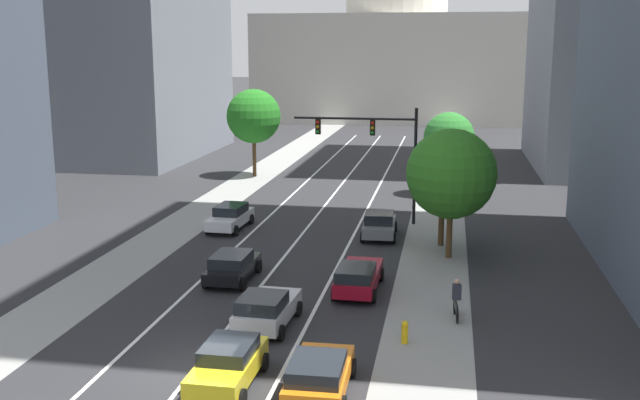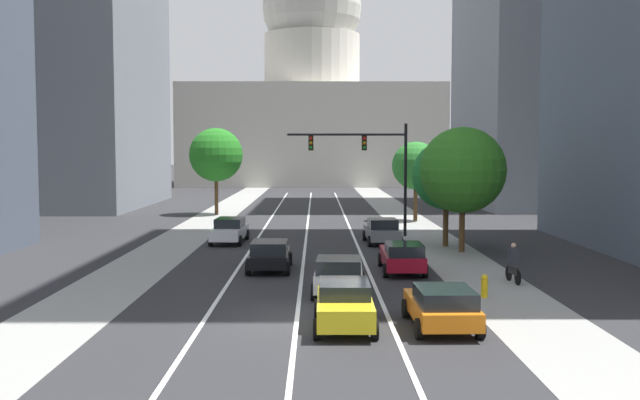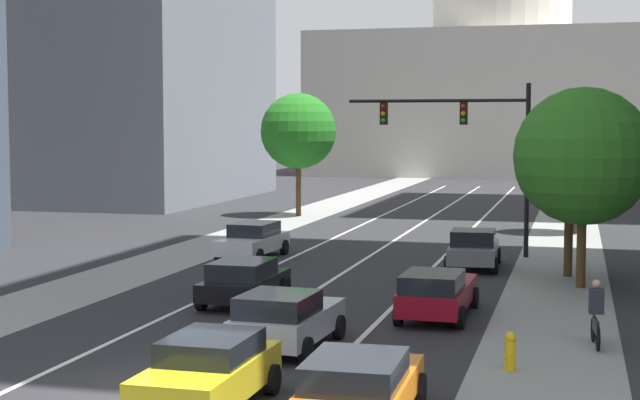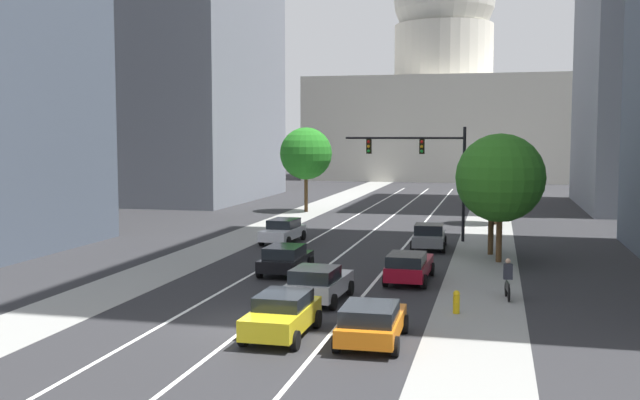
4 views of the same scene
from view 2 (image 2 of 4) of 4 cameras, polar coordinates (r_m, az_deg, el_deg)
The scene contains 21 objects.
ground_plane at distance 64.12m, azimuth -0.89°, elevation -1.06°, with size 400.00×400.00×0.00m, color #2B2B2D.
sidewalk_left at distance 59.75m, azimuth -8.58°, elevation -1.47°, with size 3.53×130.00×0.01m, color gray.
sidewalk_right at distance 59.58m, azimuth 6.72°, elevation -1.47°, with size 3.53×130.00×0.01m, color gray.
lane_stripe_left at distance 49.33m, azimuth -4.66°, elevation -2.59°, with size 0.16×90.00×0.01m, color white.
lane_stripe_center at distance 49.19m, azimuth -1.06°, elevation -2.60°, with size 0.16×90.00×0.01m, color white.
lane_stripe_right at distance 49.25m, azimuth 2.54°, elevation -2.59°, with size 0.16×90.00×0.01m, color white.
capitol_building at distance 117.27m, azimuth -0.64°, elevation 7.66°, with size 40.50×22.18×37.42m.
car_black at distance 34.11m, azimuth -4.00°, elevation -4.32°, with size 2.02×4.20×1.40m.
car_white at distance 44.31m, azimuth -7.16°, elevation -2.36°, with size 2.10×4.62×1.50m.
car_orange at distance 23.39m, azimuth 9.62°, elevation -8.26°, with size 2.12×4.15×1.39m.
car_crimson at distance 33.59m, azimuth 6.52°, elevation -4.44°, with size 2.02×4.74×1.46m.
car_gray at distance 43.69m, azimuth 4.94°, elevation -2.44°, with size 2.16×4.24×1.53m.
car_silver at distance 28.46m, azimuth 1.49°, elevation -5.90°, with size 2.21×4.15×1.52m.
car_yellow at distance 23.24m, azimuth 1.94°, elevation -8.19°, with size 1.98×4.16×1.47m.
traffic_signal_mast at distance 47.05m, azimuth 3.95°, elevation 3.37°, with size 7.81×0.39×7.36m.
fire_hydrant at distance 28.56m, azimuth 12.87°, elevation -6.63°, with size 0.26×0.35×0.91m.
cyclist at distance 31.85m, azimuth 15.05°, elevation -4.86°, with size 0.39×1.70×1.72m.
street_tree_near_left at distance 62.98m, azimuth -8.22°, elevation 3.55°, with size 4.63×4.63×7.53m.
street_tree_far_right at distance 57.32m, azimuth 7.58°, elevation 2.70°, with size 3.78×3.78×6.30m.
street_tree_mid_right at distance 40.37m, azimuth 11.21°, elevation 2.33°, with size 4.75×4.75×6.93m.
street_tree_near_right at distance 42.72m, azimuth 9.95°, elevation 1.94°, with size 4.05×4.05×6.21m.
Camera 2 is at (0.64, -23.86, 5.71)m, focal length 40.48 mm.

